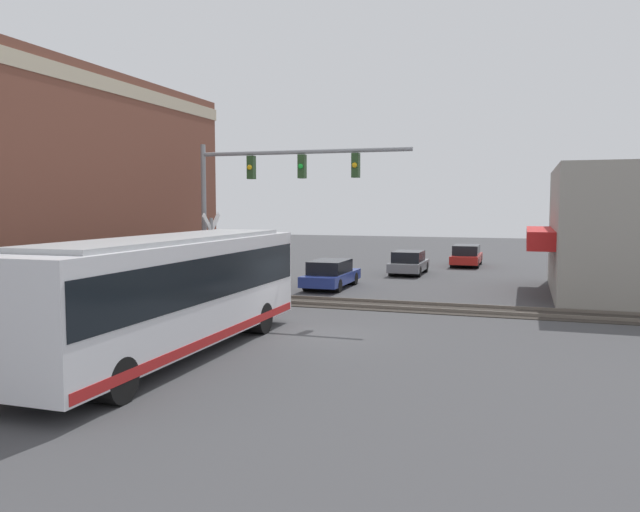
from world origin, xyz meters
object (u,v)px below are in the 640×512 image
object	(u,v)px
pedestrian_at_crossing	(224,289)
parked_car_grey	(409,263)
parked_car_blue	(331,275)
parked_car_red	(466,256)
crossing_signal	(211,251)
city_bus	(172,291)

from	to	relation	value
pedestrian_at_crossing	parked_car_grey	bearing A→B (deg)	-16.01
parked_car_blue	parked_car_red	xyz separation A→B (m)	(13.23, -5.40, 0.01)
crossing_signal	pedestrian_at_crossing	bearing A→B (deg)	-132.28
parked_car_red	pedestrian_at_crossing	distance (m)	22.45
parked_car_blue	parked_car_grey	distance (m)	7.63
parked_car_blue	pedestrian_at_crossing	world-z (taller)	pedestrian_at_crossing
crossing_signal	parked_car_red	distance (m)	22.00
city_bus	parked_car_blue	world-z (taller)	city_bus
city_bus	parked_car_blue	size ratio (longest dim) A/B	2.42
crossing_signal	parked_car_blue	xyz separation A→B (m)	(7.14, -2.76, -1.64)
parked_car_grey	parked_car_blue	bearing A→B (deg)	160.07
city_bus	parked_car_blue	bearing A→B (deg)	-0.00
crossing_signal	parked_car_blue	size ratio (longest dim) A/B	0.81
parked_car_blue	pedestrian_at_crossing	xyz separation A→B (m)	(-8.04, 1.77, 0.26)
parked_car_grey	crossing_signal	bearing A→B (deg)	159.45
parked_car_blue	pedestrian_at_crossing	size ratio (longest dim) A/B	2.66
parked_car_red	pedestrian_at_crossing	bearing A→B (deg)	161.39
crossing_signal	city_bus	bearing A→B (deg)	-159.65
parked_car_blue	parked_car_red	bearing A→B (deg)	-22.20
crossing_signal	parked_car_grey	bearing A→B (deg)	-20.55
parked_car_grey	parked_car_red	xyz separation A→B (m)	(6.06, -2.80, 0.02)
parked_car_red	parked_car_grey	bearing A→B (deg)	155.21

